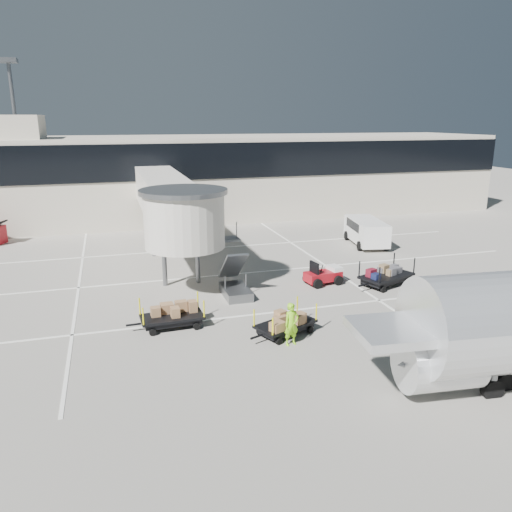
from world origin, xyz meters
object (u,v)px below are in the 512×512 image
Objects in this scene: suitcase_cart at (385,277)px; minivan at (366,230)px; ground_worker at (292,324)px; box_cart_far at (173,317)px; baggage_tug at (324,275)px; box_cart_near at (285,324)px.

minivan reaches higher than suitcase_cart.
ground_worker is 0.35× the size of minivan.
suitcase_cart reaches higher than box_cart_far.
box_cart_near is (-4.73, -6.25, -0.03)m from baggage_tug.
box_cart_far is 0.66× the size of minivan.
baggage_tug is at bearing -121.20° from minivan.
ground_worker reaches higher than box_cart_far.
baggage_tug is 0.67× the size of box_cart_near.
box_cart_near is 18.72m from minivan.
box_cart_far is 1.88× the size of ground_worker.
suitcase_cart is 1.13× the size of box_cart_far.
ground_worker is (4.76, -3.40, 0.45)m from box_cart_far.
ground_worker is (-0.12, -1.13, 0.48)m from box_cart_near.
ground_worker is at bearing -119.16° from box_cart_near.
minivan is (12.08, 15.52, 0.22)m from ground_worker.
ground_worker is at bearing -132.10° from baggage_tug.
suitcase_cart reaches higher than box_cart_near.
minivan is (11.96, 14.39, 0.70)m from box_cart_near.
suitcase_cart is at bearing 8.72° from box_cart_far.
suitcase_cart is 9.48m from box_cart_near.
box_cart_near is at bearing -119.33° from minivan.
minivan reaches higher than box_cart_near.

